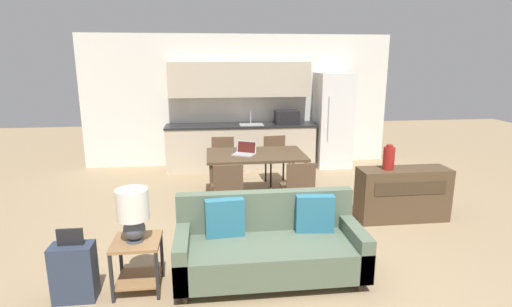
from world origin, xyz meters
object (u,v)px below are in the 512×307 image
(dining_table, at_px, (256,157))
(credenza, at_px, (402,194))
(dining_chair_far_left, at_px, (223,158))
(suitcase, at_px, (74,272))
(side_table, at_px, (138,257))
(dining_chair_near_right, at_px, (298,186))
(refrigerator, at_px, (333,120))
(laptop, at_px, (245,151))
(dining_chair_near_left, at_px, (228,188))
(couch, at_px, (269,245))
(dining_chair_far_right, at_px, (276,156))
(vase, at_px, (389,158))
(table_lamp, at_px, (133,211))

(dining_table, height_order, credenza, dining_table)
(dining_chair_far_left, relative_size, suitcase, 1.19)
(dining_chair_far_left, bearing_deg, side_table, -102.84)
(dining_chair_near_right, bearing_deg, dining_chair_far_left, -62.78)
(refrigerator, height_order, laptop, refrigerator)
(dining_chair_near_left, height_order, dining_chair_near_right, same)
(refrigerator, relative_size, dining_chair_near_right, 2.28)
(couch, height_order, credenza, couch)
(dining_chair_near_right, bearing_deg, credenza, 171.22)
(laptop, bearing_deg, dining_chair_far_right, 80.49)
(vase, relative_size, dining_chair_near_right, 0.41)
(side_table, distance_m, dining_chair_near_right, 2.47)
(couch, bearing_deg, vase, 34.33)
(side_table, distance_m, table_lamp, 0.48)
(table_lamp, height_order, dining_chair_near_right, table_lamp)
(suitcase, bearing_deg, couch, 6.79)
(side_table, relative_size, dining_chair_far_right, 0.61)
(refrigerator, distance_m, side_table, 5.47)
(dining_chair_far_left, distance_m, laptop, 0.99)
(side_table, bearing_deg, refrigerator, 52.87)
(credenza, relative_size, dining_chair_near_left, 1.48)
(side_table, xyz_separation_m, dining_chair_near_right, (1.93, 1.53, 0.15))
(side_table, height_order, laptop, laptop)
(table_lamp, bearing_deg, vase, 23.77)
(side_table, height_order, dining_chair_far_right, dining_chair_far_right)
(dining_chair_far_left, relative_size, laptop, 2.11)
(refrigerator, height_order, dining_chair_far_left, refrigerator)
(credenza, relative_size, dining_chair_far_left, 1.48)
(suitcase, bearing_deg, table_lamp, 9.26)
(dining_table, relative_size, dining_chair_far_right, 1.80)
(vase, relative_size, dining_chair_far_left, 0.41)
(vase, bearing_deg, table_lamp, -156.23)
(side_table, bearing_deg, dining_chair_near_right, 38.54)
(dining_chair_far_left, height_order, suitcase, dining_chair_far_left)
(table_lamp, bearing_deg, dining_chair_near_left, 58.88)
(side_table, bearing_deg, dining_chair_near_left, 58.87)
(dining_table, bearing_deg, vase, -31.46)
(credenza, bearing_deg, dining_table, 151.78)
(table_lamp, relative_size, vase, 1.51)
(dining_chair_far_right, bearing_deg, table_lamp, -127.58)
(dining_chair_far_left, bearing_deg, dining_chair_near_left, -86.61)
(couch, distance_m, table_lamp, 1.40)
(refrigerator, relative_size, vase, 5.64)
(refrigerator, relative_size, dining_table, 1.27)
(refrigerator, bearing_deg, side_table, -127.13)
(side_table, height_order, dining_chair_near_left, dining_chair_near_left)
(credenza, relative_size, dining_chair_near_right, 1.48)
(dining_chair_near_left, bearing_deg, credenza, 173.37)
(vase, distance_m, dining_chair_near_left, 2.23)
(couch, distance_m, suitcase, 1.87)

